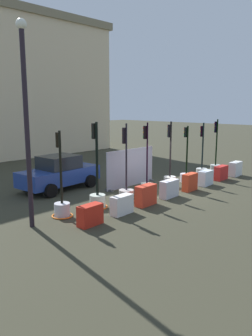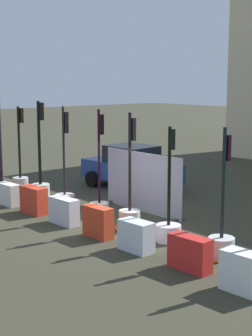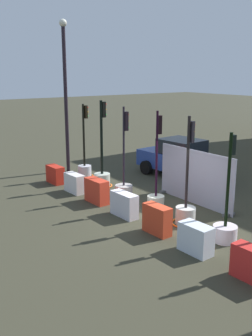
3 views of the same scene
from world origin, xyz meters
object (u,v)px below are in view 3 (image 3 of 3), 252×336
Objects in this scene: construction_barrier_1 at (75,183)px; traffic_light_2 at (124,185)px; construction_barrier_5 at (196,239)px; car_blue_estate at (181,158)px; traffic_light_0 at (85,166)px; construction_barrier_4 at (157,220)px; construction_barrier_3 at (124,205)px; traffic_light_5 at (225,225)px; street_lamp_post at (65,88)px; construction_barrier_0 at (55,175)px; construction_barrier_2 at (97,191)px; traffic_light_3 at (156,194)px; traffic_light_4 at (186,208)px; traffic_light_1 at (102,172)px.

traffic_light_2 is at bearing 38.22° from construction_barrier_1.
construction_barrier_1 is 1.06× the size of construction_barrier_5.
traffic_light_2 is 4.12m from car_blue_estate.
construction_barrier_5 is at bearing -9.70° from traffic_light_0.
construction_barrier_1 is 5.39m from car_blue_estate.
construction_barrier_3 is at bearing 179.07° from construction_barrier_4.
traffic_light_5 reaches higher than car_blue_estate.
street_lamp_post is at bearing 168.68° from construction_barrier_3.
traffic_light_2 reaches higher than car_blue_estate.
construction_barrier_3 is 3.41m from construction_barrier_5.
construction_barrier_0 is 5.92m from car_blue_estate.
construction_barrier_2 is 1.11× the size of construction_barrier_5.
traffic_light_3 is 1.43m from construction_barrier_3.
traffic_light_2 reaches higher than traffic_light_4.
traffic_light_3 is 1.00× the size of traffic_light_4.
traffic_light_0 reaches higher than car_blue_estate.
construction_barrier_1 is at bearing -23.44° from street_lamp_post.
traffic_light_1 is 1.76m from traffic_light_2.
construction_barrier_5 is at bearing 0.42° from construction_barrier_4.
street_lamp_post is (-10.13, 1.36, 3.69)m from construction_barrier_5.
traffic_light_3 reaches higher than car_blue_estate.
construction_barrier_2 reaches higher than construction_barrier_3.
construction_barrier_4 is 0.22× the size of car_blue_estate.
traffic_light_0 is at bearing 176.20° from traffic_light_2.
traffic_light_0 reaches higher than construction_barrier_4.
traffic_light_4 is 2.09m from construction_barrier_5.
traffic_light_5 is 3.25× the size of construction_barrier_0.
construction_barrier_3 is 0.25× the size of car_blue_estate.
street_lamp_post is at bearing 156.56° from construction_barrier_1.
traffic_light_5 is at bearing 91.23° from construction_barrier_5.
traffic_light_4 is 7.03m from construction_barrier_0.
traffic_light_4 is 1.27m from construction_barrier_4.
traffic_light_2 is at bearing 160.31° from construction_barrier_4.
construction_barrier_1 is 0.96× the size of construction_barrier_2.
construction_barrier_4 is at bearing -9.18° from street_lamp_post.
traffic_light_0 is 7.02m from traffic_light_4.
traffic_light_4 is at bearing -42.11° from car_blue_estate.
traffic_light_2 is at bearing -2.86° from traffic_light_1.
traffic_light_3 is at bearing -54.83° from car_blue_estate.
construction_barrier_4 is (6.94, 0.09, 0.06)m from construction_barrier_0.
construction_barrier_5 is at bearing -88.77° from traffic_light_5.
construction_barrier_5 is at bearing -36.91° from traffic_light_4.
traffic_light_4 reaches higher than construction_barrier_4.
traffic_light_2 is 3.69× the size of construction_barrier_4.
traffic_light_2 is 5.13m from traffic_light_5.
construction_barrier_5 is at bearing -40.76° from car_blue_estate.
traffic_light_0 is 8.81m from construction_barrier_5.
traffic_light_2 is 2.14m from construction_barrier_3.
construction_barrier_3 is (5.16, 0.12, 0.03)m from construction_barrier_0.
traffic_light_3 is 1.10× the size of traffic_light_5.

